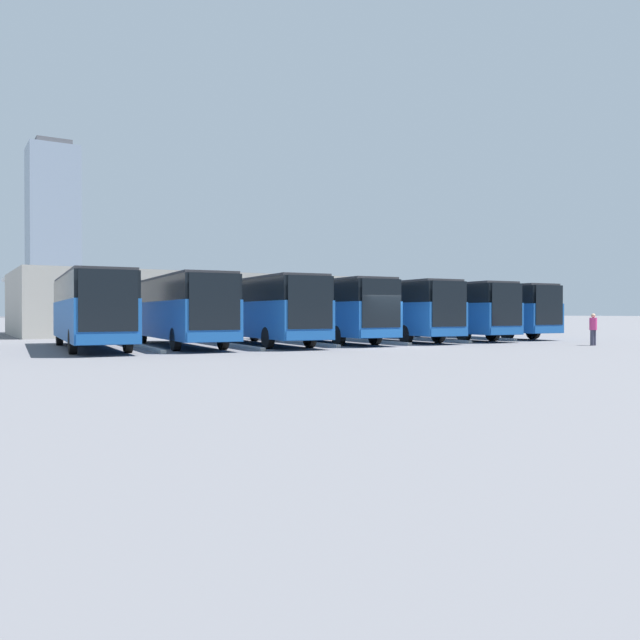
{
  "coord_description": "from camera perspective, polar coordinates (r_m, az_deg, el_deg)",
  "views": [
    {
      "loc": [
        18.27,
        23.81,
        1.65
      ],
      "look_at": [
        0.26,
        -6.06,
        1.25
      ],
      "focal_mm": 35.0,
      "sensor_mm": 36.0,
      "label": 1
    }
  ],
  "objects": [
    {
      "name": "ground_plane",
      "position": [
        30.06,
        6.41,
        -2.5
      ],
      "size": [
        600.0,
        600.0,
        0.0
      ],
      "primitive_type": "plane",
      "color": "#5B5B60"
    },
    {
      "name": "curb_divider_5",
      "position": [
        29.22,
        -15.54,
        -2.46
      ],
      "size": [
        0.79,
        6.79,
        0.15
      ],
      "primitive_type": "cube",
      "rotation": [
        0.0,
        0.0,
        -0.08
      ],
      "color": "#9E9E99",
      "rests_on": "ground_plane"
    },
    {
      "name": "station_building",
      "position": [
        52.26,
        -10.62,
        1.41
      ],
      "size": [
        28.36,
        15.78,
        4.64
      ],
      "color": "#A8A399",
      "rests_on": "ground_plane"
    },
    {
      "name": "bus_1",
      "position": [
        39.91,
        10.78,
        0.99
      ],
      "size": [
        3.41,
        12.33,
        3.4
      ],
      "rotation": [
        0.0,
        0.0,
        -0.08
      ],
      "color": "#19519E",
      "rests_on": "ground_plane"
    },
    {
      "name": "curb_divider_3",
      "position": [
        32.43,
        -1.12,
        -2.13
      ],
      "size": [
        0.79,
        6.79,
        0.15
      ],
      "primitive_type": "cube",
      "rotation": [
        0.0,
        0.0,
        -0.08
      ],
      "color": "#9E9E99",
      "rests_on": "ground_plane"
    },
    {
      "name": "bus_0",
      "position": [
        43.23,
        14.39,
        0.95
      ],
      "size": [
        3.41,
        12.33,
        3.4
      ],
      "rotation": [
        0.0,
        0.0,
        -0.08
      ],
      "color": "#19519E",
      "rests_on": "ground_plane"
    },
    {
      "name": "curb_divider_1",
      "position": [
        37.21,
        10.23,
        -1.78
      ],
      "size": [
        0.79,
        6.79,
        0.15
      ],
      "primitive_type": "cube",
      "rotation": [
        0.0,
        0.0,
        -0.08
      ],
      "color": "#9E9E99",
      "rests_on": "ground_plane"
    },
    {
      "name": "bus_3",
      "position": [
        35.01,
        0.37,
        1.05
      ],
      "size": [
        3.41,
        12.33,
        3.4
      ],
      "rotation": [
        0.0,
        0.0,
        -0.08
      ],
      "color": "#19519E",
      "rests_on": "ground_plane"
    },
    {
      "name": "curb_divider_2",
      "position": [
        34.59,
        5.02,
        -1.96
      ],
      "size": [
        0.79,
        6.79,
        0.15
      ],
      "primitive_type": "cube",
      "rotation": [
        0.0,
        0.0,
        -0.08
      ],
      "color": "#9E9E99",
      "rests_on": "ground_plane"
    },
    {
      "name": "bus_4",
      "position": [
        32.58,
        -5.47,
        1.07
      ],
      "size": [
        3.41,
        12.33,
        3.4
      ],
      "rotation": [
        0.0,
        0.0,
        -0.08
      ],
      "color": "#19519E",
      "rests_on": "ground_plane"
    },
    {
      "name": "pedestrian",
      "position": [
        34.38,
        23.7,
        -0.7
      ],
      "size": [
        0.4,
        0.4,
        1.62
      ],
      "rotation": [
        0.0,
        0.0,
        3.25
      ],
      "color": "#38384C",
      "rests_on": "ground_plane"
    },
    {
      "name": "office_tower",
      "position": [
        271.61,
        -23.23,
        7.49
      ],
      "size": [
        18.6,
        18.6,
        69.71
      ],
      "color": "#7F8EA3",
      "rests_on": "ground_plane"
    },
    {
      "name": "curb_divider_0",
      "position": [
        40.51,
        14.12,
        -1.59
      ],
      "size": [
        0.79,
        6.79,
        0.15
      ],
      "primitive_type": "cube",
      "rotation": [
        0.0,
        0.0,
        -0.08
      ],
      "color": "#9E9E99",
      "rests_on": "ground_plane"
    },
    {
      "name": "curb_divider_4",
      "position": [
        30.11,
        -7.57,
        -2.35
      ],
      "size": [
        0.79,
        6.79,
        0.15
      ],
      "primitive_type": "cube",
      "rotation": [
        0.0,
        0.0,
        -0.08
      ],
      "color": "#9E9E99",
      "rests_on": "ground_plane"
    },
    {
      "name": "bus_2",
      "position": [
        37.25,
        5.98,
        1.02
      ],
      "size": [
        3.41,
        12.33,
        3.4
      ],
      "rotation": [
        0.0,
        0.0,
        -0.08
      ],
      "color": "#19519E",
      "rests_on": "ground_plane"
    },
    {
      "name": "bus_5",
      "position": [
        31.51,
        -12.77,
        1.08
      ],
      "size": [
        3.41,
        12.33,
        3.4
      ],
      "rotation": [
        0.0,
        0.0,
        -0.08
      ],
      "color": "#19519E",
      "rests_on": "ground_plane"
    },
    {
      "name": "bus_6",
      "position": [
        30.5,
        -20.27,
        1.07
      ],
      "size": [
        3.41,
        12.33,
        3.4
      ],
      "rotation": [
        0.0,
        0.0,
        -0.08
      ],
      "color": "#19519E",
      "rests_on": "ground_plane"
    }
  ]
}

